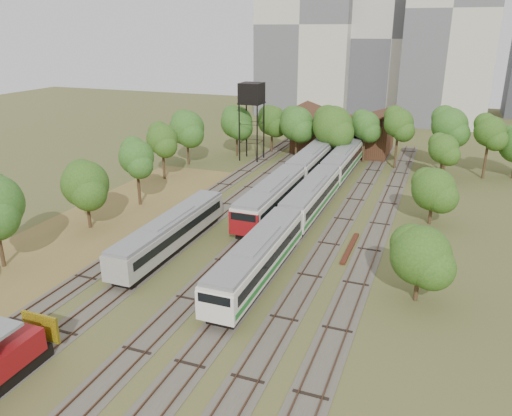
% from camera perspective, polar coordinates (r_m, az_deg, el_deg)
% --- Properties ---
extents(ground, '(240.00, 240.00, 0.00)m').
position_cam_1_polar(ground, '(37.54, -7.32, -13.14)').
color(ground, '#475123').
rests_on(ground, ground).
extents(dry_grass_patch, '(14.00, 60.00, 0.04)m').
position_cam_1_polar(dry_grass_patch, '(52.86, -20.67, -4.08)').
color(dry_grass_patch, brown).
rests_on(dry_grass_patch, ground).
extents(tracks, '(24.60, 80.00, 0.19)m').
position_cam_1_polar(tracks, '(58.53, 3.59, -0.43)').
color(tracks, '#4C473D').
rests_on(tracks, ground).
extents(railcar_red_set, '(3.15, 34.57, 3.91)m').
position_cam_1_polar(railcar_red_set, '(64.59, 4.37, 3.41)').
color(railcar_red_set, black).
rests_on(railcar_red_set, ground).
extents(railcar_green_set, '(2.99, 52.07, 3.69)m').
position_cam_1_polar(railcar_green_set, '(57.84, 6.36, 1.24)').
color(railcar_green_set, black).
rests_on(railcar_green_set, ground).
extents(railcar_rear, '(2.94, 16.08, 3.64)m').
position_cam_1_polar(railcar_rear, '(90.32, 9.43, 7.89)').
color(railcar_rear, black).
rests_on(railcar_rear, ground).
extents(old_grey_coach, '(2.71, 18.00, 3.34)m').
position_cam_1_polar(old_grey_coach, '(48.75, -9.68, -2.74)').
color(old_grey_coach, black).
rests_on(old_grey_coach, ground).
extents(water_tower, '(3.55, 3.55, 12.26)m').
position_cam_1_polar(water_tower, '(80.25, -0.51, 12.77)').
color(water_tower, black).
rests_on(water_tower, ground).
extents(rail_pile_far, '(0.46, 7.41, 0.24)m').
position_cam_1_polar(rail_pile_far, '(49.65, 10.69, -4.52)').
color(rail_pile_far, '#4F2316').
rests_on(rail_pile_far, ground).
extents(maintenance_shed, '(16.45, 11.55, 7.58)m').
position_cam_1_polar(maintenance_shed, '(88.73, 9.94, 8.30)').
color(maintenance_shed, '#3C2415').
rests_on(maintenance_shed, ground).
extents(tree_band_left, '(9.17, 53.82, 8.63)m').
position_cam_1_polar(tree_band_left, '(57.07, -18.31, 3.75)').
color(tree_band_left, '#382616').
rests_on(tree_band_left, ground).
extents(tree_band_far, '(47.42, 10.45, 9.56)m').
position_cam_1_polar(tree_band_far, '(79.34, 11.45, 9.09)').
color(tree_band_far, '#382616').
rests_on(tree_band_far, ground).
extents(tree_band_right, '(5.01, 38.90, 6.77)m').
position_cam_1_polar(tree_band_right, '(54.40, 19.58, 1.37)').
color(tree_band_right, '#382616').
rests_on(tree_band_right, ground).
extents(tower_left, '(22.00, 16.00, 42.00)m').
position_cam_1_polar(tower_left, '(126.94, 6.03, 20.13)').
color(tower_left, beige).
rests_on(tower_left, ground).
extents(tower_centre, '(20.00, 18.00, 36.00)m').
position_cam_1_polar(tower_centre, '(128.17, 15.72, 18.20)').
color(tower_centre, beige).
rests_on(tower_centre, ground).
extents(tower_right, '(18.00, 16.00, 48.00)m').
position_cam_1_polar(tower_right, '(119.50, 21.66, 20.40)').
color(tower_right, beige).
rests_on(tower_right, ground).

